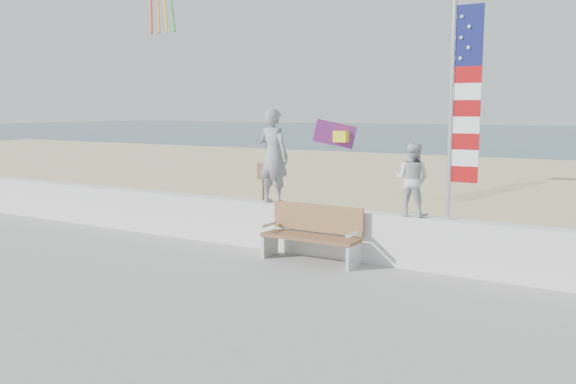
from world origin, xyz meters
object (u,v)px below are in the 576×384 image
flag (460,102)px  adult (274,156)px  bench (313,233)px  child (412,179)px

flag → adult: bearing=180.0°
adult → bench: 1.77m
adult → bench: adult is taller
child → flag: (0.75, -0.00, 1.29)m
adult → bench: (1.11, -0.45, -1.30)m
child → bench: size_ratio=0.69×
bench → flag: size_ratio=0.51×
bench → adult: bearing=157.7°
adult → flag: size_ratio=0.52×
bench → flag: flag is taller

